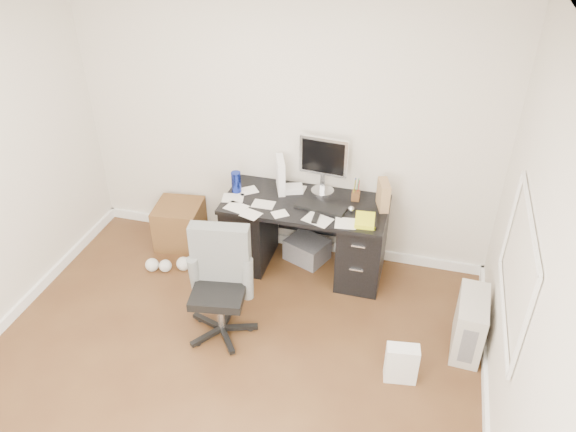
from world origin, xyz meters
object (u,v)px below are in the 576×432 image
(keyboard, at_px, (321,207))
(desk, at_px, (305,234))
(wicker_basket, at_px, (180,224))
(pc_tower, at_px, (470,324))
(office_chair, at_px, (218,287))
(lcd_monitor, at_px, (323,165))

(keyboard, bearing_deg, desk, 166.15)
(desk, relative_size, wicker_basket, 3.32)
(pc_tower, xyz_separation_m, wicker_basket, (-2.88, 0.75, -0.03))
(desk, height_order, office_chair, office_chair)
(office_chair, distance_m, pc_tower, 2.05)
(keyboard, bearing_deg, wicker_basket, -177.22)
(desk, xyz_separation_m, office_chair, (-0.47, -1.04, 0.09))
(desk, relative_size, office_chair, 1.53)
(keyboard, xyz_separation_m, wicker_basket, (-1.50, 0.14, -0.54))
(desk, xyz_separation_m, keyboard, (0.16, -0.06, 0.36))
(desk, bearing_deg, pc_tower, -23.77)
(lcd_monitor, xyz_separation_m, office_chair, (-0.58, -1.27, -0.54))
(keyboard, xyz_separation_m, office_chair, (-0.62, -0.98, -0.27))
(wicker_basket, bearing_deg, pc_tower, -14.61)
(desk, bearing_deg, lcd_monitor, 64.13)
(lcd_monitor, distance_m, wicker_basket, 1.67)
(desk, bearing_deg, office_chair, -114.14)
(lcd_monitor, height_order, office_chair, lcd_monitor)
(pc_tower, bearing_deg, lcd_monitor, 150.53)
(office_chair, height_order, pc_tower, office_chair)
(keyboard, xyz_separation_m, pc_tower, (1.38, -0.61, -0.51))
(lcd_monitor, xyz_separation_m, pc_tower, (1.43, -0.91, -0.78))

